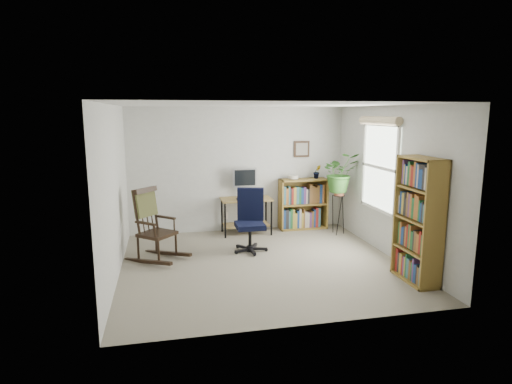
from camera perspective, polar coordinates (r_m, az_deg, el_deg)
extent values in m
cube|color=gray|center=(6.68, 0.74, -9.52)|extent=(4.20, 4.00, 0.00)
cube|color=silver|center=(6.27, 0.79, 11.55)|extent=(4.20, 4.00, 0.00)
cube|color=silver|center=(8.31, -2.34, 2.98)|extent=(4.20, 0.00, 2.40)
cube|color=silver|center=(4.48, 6.51, -3.57)|extent=(4.20, 0.00, 2.40)
cube|color=silver|center=(6.25, -18.36, -0.04)|extent=(0.00, 4.00, 2.40)
cube|color=silver|center=(7.13, 17.44, 1.26)|extent=(0.00, 4.00, 2.40)
cube|color=black|center=(8.00, -1.15, -0.93)|extent=(0.40, 0.15, 0.02)
imported|color=#306623|center=(8.11, 11.20, 5.08)|extent=(1.69, 1.88, 1.47)
imported|color=#306623|center=(8.56, 8.13, 2.17)|extent=(0.13, 0.24, 0.11)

